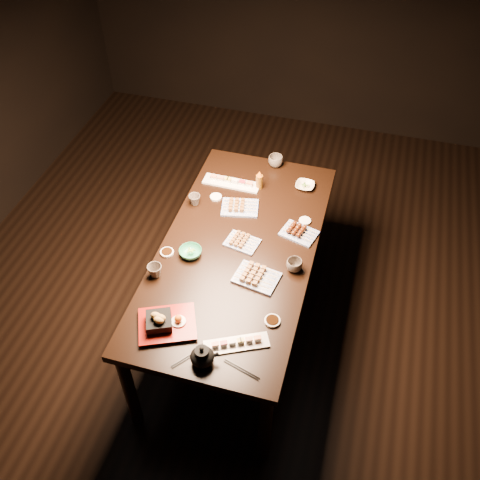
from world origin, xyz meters
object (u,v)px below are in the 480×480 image
(yakitori_plate_right, at_px, (257,275))
(edamame_bowl_cream, at_px, (305,186))
(sushi_platter_near, at_px, (237,342))
(teacup_far_left, at_px, (195,200))
(teacup_mid_right, at_px, (294,265))
(teapot, at_px, (202,355))
(teacup_far_right, at_px, (276,161))
(edamame_bowl_green, at_px, (190,252))
(yakitori_plate_center, at_px, (242,240))
(sushi_platter_far, at_px, (231,181))
(teacup_near_left, at_px, (155,271))
(condiment_bottle, at_px, (259,180))
(yakitori_plate_left, at_px, (240,205))
(dining_table, at_px, (238,288))
(tempura_tray, at_px, (167,320))

(yakitori_plate_right, xyz_separation_m, edamame_bowl_cream, (0.11, 0.86, -0.02))
(sushi_platter_near, distance_m, teacup_far_left, 1.10)
(teacup_mid_right, height_order, teapot, teapot)
(teacup_far_right, height_order, teapot, teapot)
(edamame_bowl_green, relative_size, teacup_mid_right, 1.45)
(yakitori_plate_center, relative_size, edamame_bowl_cream, 1.57)
(sushi_platter_far, height_order, yakitori_plate_right, yakitori_plate_right)
(teacup_near_left, bearing_deg, condiment_bottle, 67.49)
(yakitori_plate_left, distance_m, condiment_bottle, 0.25)
(yakitori_plate_left, distance_m, edamame_bowl_cream, 0.48)
(yakitori_plate_center, relative_size, teacup_far_right, 1.93)
(edamame_bowl_green, xyz_separation_m, teacup_mid_right, (0.61, 0.05, 0.02))
(yakitori_plate_center, height_order, yakitori_plate_left, yakitori_plate_left)
(yakitori_plate_left, relative_size, teacup_near_left, 2.78)
(teacup_far_right, distance_m, teapot, 1.63)
(edamame_bowl_green, relative_size, teacup_far_right, 1.32)
(dining_table, xyz_separation_m, edamame_bowl_cream, (0.28, 0.66, 0.39))
(edamame_bowl_green, distance_m, teapot, 0.73)
(yakitori_plate_center, bearing_deg, teacup_far_left, 157.43)
(sushi_platter_near, xyz_separation_m, teacup_mid_right, (0.18, 0.58, 0.02))
(sushi_platter_far, relative_size, teapot, 2.70)
(yakitori_plate_left, relative_size, teacup_mid_right, 2.52)
(teacup_far_left, bearing_deg, yakitori_plate_center, -33.62)
(condiment_bottle, bearing_deg, yakitori_plate_center, -86.71)
(sushi_platter_near, relative_size, teapot, 2.33)
(teacup_near_left, distance_m, teacup_far_left, 0.64)
(yakitori_plate_right, height_order, teacup_far_right, teacup_far_right)
(dining_table, distance_m, tempura_tray, 0.79)
(yakitori_plate_left, relative_size, tempura_tray, 0.79)
(teacup_far_left, bearing_deg, teacup_mid_right, -27.45)
(sushi_platter_far, xyz_separation_m, edamame_bowl_green, (-0.05, -0.69, -0.00))
(teacup_near_left, bearing_deg, teapot, -46.52)
(tempura_tray, relative_size, condiment_bottle, 2.14)
(yakitori_plate_center, height_order, teacup_far_left, teacup_far_left)
(tempura_tray, distance_m, teacup_mid_right, 0.79)
(condiment_bottle, bearing_deg, teacup_near_left, -112.51)
(teacup_far_right, bearing_deg, tempura_tray, -99.03)
(dining_table, bearing_deg, edamame_bowl_cream, 66.45)
(dining_table, xyz_separation_m, teacup_far_right, (0.04, 0.84, 0.41))
(yakitori_plate_center, relative_size, tempura_tray, 0.66)
(yakitori_plate_right, bearing_deg, teacup_near_left, -156.93)
(tempura_tray, xyz_separation_m, teacup_near_left, (-0.19, 0.31, -0.02))
(sushi_platter_near, height_order, tempura_tray, tempura_tray)
(edamame_bowl_cream, relative_size, teacup_far_right, 1.23)
(tempura_tray, height_order, teacup_mid_right, tempura_tray)
(teapot, bearing_deg, tempura_tray, 128.25)
(teacup_near_left, bearing_deg, dining_table, 40.35)
(yakitori_plate_right, bearing_deg, teacup_far_right, 106.95)
(teacup_near_left, bearing_deg, yakitori_plate_right, 13.40)
(dining_table, bearing_deg, teacup_near_left, -140.29)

